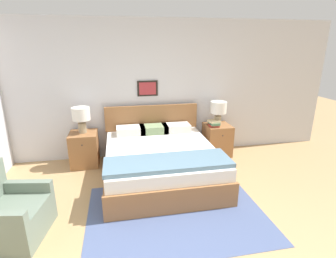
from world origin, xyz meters
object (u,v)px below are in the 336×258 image
at_px(nightstand_near_window, 85,149).
at_px(table_lamp_near_window, 81,116).
at_px(bed, 160,161).
at_px(table_lamp_by_door, 218,109).
at_px(armchair, 9,215).
at_px(nightstand_by_door, 217,140).

relative_size(nightstand_near_window, table_lamp_near_window, 1.33).
xyz_separation_m(bed, table_lamp_near_window, (-1.28, 0.77, 0.63)).
distance_m(bed, table_lamp_by_door, 1.62).
height_order(nightstand_near_window, table_lamp_near_window, table_lamp_near_window).
distance_m(armchair, table_lamp_near_window, 2.06).
distance_m(nightstand_by_door, table_lamp_near_window, 2.64).
height_order(armchair, nightstand_by_door, armchair).
bearing_deg(table_lamp_by_door, nightstand_by_door, -75.99).
bearing_deg(nightstand_by_door, nightstand_near_window, 180.00).
distance_m(bed, table_lamp_near_window, 1.63).
height_order(bed, nightstand_near_window, bed).
bearing_deg(table_lamp_by_door, armchair, -150.07).
bearing_deg(bed, table_lamp_near_window, 149.01).
relative_size(bed, table_lamp_by_door, 4.43).
distance_m(bed, armchair, 2.21).
bearing_deg(nightstand_near_window, armchair, -109.44).
distance_m(bed, nightstand_near_window, 1.49).
bearing_deg(nightstand_near_window, table_lamp_near_window, 92.58).
relative_size(armchair, nightstand_near_window, 1.36).
bearing_deg(table_lamp_near_window, nightstand_by_door, -0.42).
bearing_deg(nightstand_by_door, table_lamp_by_door, 104.01).
bearing_deg(bed, armchair, -150.87).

